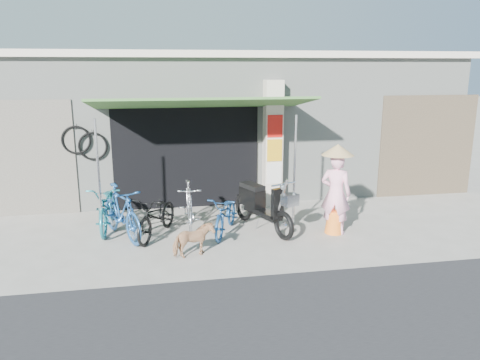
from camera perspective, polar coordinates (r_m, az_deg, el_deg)
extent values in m
plane|color=#9E988F|center=(9.13, 2.37, -7.53)|extent=(80.00, 80.00, 0.00)
cube|color=#9FA49C|center=(13.63, -2.24, 7.13)|extent=(12.00, 5.00, 3.50)
cube|color=beige|center=(13.54, -2.31, 14.84)|extent=(12.30, 5.30, 0.16)
cube|color=black|center=(11.10, -6.55, 2.94)|extent=(3.40, 0.06, 2.50)
cube|color=black|center=(11.26, -6.45, -0.56)|extent=(3.06, 0.04, 1.10)
torus|color=black|center=(11.08, -17.50, 3.95)|extent=(0.65, 0.05, 0.65)
cylinder|color=silver|center=(11.05, -17.60, 5.60)|extent=(0.02, 0.02, 0.12)
torus|color=black|center=(11.11, -19.35, 4.62)|extent=(0.65, 0.05, 0.65)
cylinder|color=silver|center=(11.09, -19.46, 6.27)|extent=(0.02, 0.02, 0.12)
cube|color=beige|center=(11.24, 3.98, 4.42)|extent=(0.42, 0.42, 3.00)
cube|color=red|center=(10.97, 4.30, 6.56)|extent=(0.36, 0.02, 0.52)
cube|color=gold|center=(11.05, 4.24, 3.63)|extent=(0.36, 0.02, 0.52)
cube|color=silver|center=(11.16, 4.19, 0.80)|extent=(0.36, 0.02, 0.50)
cube|color=#39662E|center=(10.03, -4.66, 9.34)|extent=(4.60, 1.88, 0.35)
cylinder|color=silver|center=(9.37, -16.82, 0.00)|extent=(0.05, 0.05, 2.36)
cylinder|color=silver|center=(9.71, 6.67, 0.96)|extent=(0.05, 0.05, 2.36)
cube|color=brown|center=(13.04, 21.83, 3.86)|extent=(2.60, 0.06, 2.60)
cube|color=#6B665B|center=(11.51, -25.80, 2.29)|extent=(2.60, 0.06, 2.60)
imported|color=#1B6E7A|center=(10.06, -15.80, -3.10)|extent=(0.73, 1.88, 0.97)
imported|color=#1D4C88|center=(9.45, -14.26, -3.83)|extent=(1.23, 1.79, 1.06)
imported|color=black|center=(9.40, -10.06, -4.30)|extent=(1.21, 1.74, 0.87)
imported|color=silver|center=(9.70, -6.22, -3.20)|extent=(0.52, 1.67, 0.99)
imported|color=navy|center=(9.44, -1.70, -4.17)|extent=(1.08, 1.64, 0.81)
imported|color=tan|center=(8.38, -5.70, -7.33)|extent=(0.79, 0.54, 0.61)
torus|color=black|center=(9.16, 5.37, -5.57)|extent=(0.32, 0.58, 0.58)
torus|color=black|center=(10.26, 0.44, -3.39)|extent=(0.32, 0.58, 0.58)
cube|color=black|center=(9.67, 2.77, -3.96)|extent=(0.62, 1.06, 0.11)
cube|color=black|center=(9.91, 1.49, -2.06)|extent=(0.50, 0.67, 0.37)
cube|color=black|center=(9.85, 1.50, -0.77)|extent=(0.48, 0.66, 0.10)
cube|color=black|center=(9.20, 4.58, -2.91)|extent=(0.27, 0.19, 0.61)
cylinder|color=silver|center=(8.95, 5.36, -0.49)|extent=(0.54, 0.25, 0.04)
cube|color=silver|center=(8.87, 6.11, -2.41)|extent=(0.35, 0.31, 0.22)
imported|color=#FFABC6|center=(9.54, 11.59, -1.65)|extent=(0.72, 0.65, 1.65)
cone|color=orange|center=(9.71, 11.42, -5.04)|extent=(0.38, 0.38, 0.46)
cone|color=tan|center=(9.35, 11.85, 3.64)|extent=(0.64, 0.64, 0.22)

